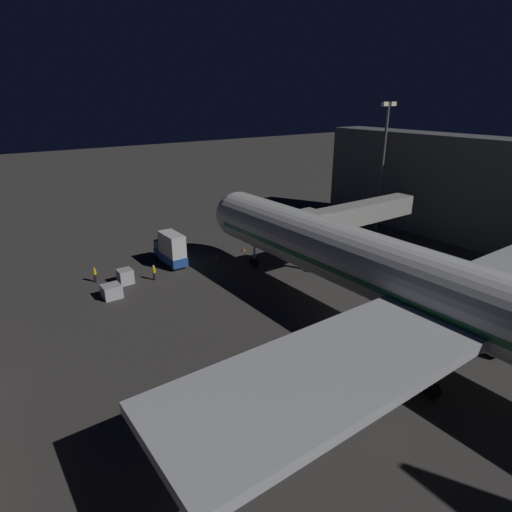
# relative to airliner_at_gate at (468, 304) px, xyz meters

# --- Properties ---
(ground_plane) EXTENTS (320.00, 320.00, 0.00)m
(ground_plane) POSITION_rel_airliner_at_gate_xyz_m (0.00, -8.78, -5.90)
(ground_plane) COLOR #383533
(airliner_at_gate) EXTENTS (48.18, 67.04, 20.30)m
(airliner_at_gate) POSITION_rel_airliner_at_gate_xyz_m (0.00, 0.00, 0.00)
(airliner_at_gate) COLOR silver
(airliner_at_gate) RESTS_ON ground_plane
(jet_bridge) EXTENTS (19.74, 3.40, 7.54)m
(jet_bridge) POSITION_rel_airliner_at_gate_xyz_m (-10.74, -21.56, 0.10)
(jet_bridge) COLOR #9E9E99
(jet_bridge) RESTS_ON ground_plane
(apron_floodlight_mast) EXTENTS (2.90, 0.50, 19.25)m
(apron_floodlight_mast) POSITION_rel_airliner_at_gate_xyz_m (-25.50, -28.56, 5.19)
(apron_floodlight_mast) COLOR #59595E
(apron_floodlight_mast) RESTS_ON ground_plane
(cargo_truck_aft) EXTENTS (2.36, 5.90, 4.19)m
(cargo_truck_aft) POSITION_rel_airliner_at_gate_xyz_m (7.94, -33.71, -3.83)
(cargo_truck_aft) COLOR #234C9E
(cargo_truck_aft) RESTS_ON ground_plane
(baggage_container_near_belt) EXTENTS (1.59, 1.58, 1.66)m
(baggage_container_near_belt) POSITION_rel_airliner_at_gate_xyz_m (14.77, -31.34, -5.07)
(baggage_container_near_belt) COLOR #B7BABF
(baggage_container_near_belt) RESTS_ON ground_plane
(baggage_container_mid_row) EXTENTS (1.89, 1.81, 1.41)m
(baggage_container_mid_row) POSITION_rel_airliner_at_gate_xyz_m (17.25, -28.62, -5.19)
(baggage_container_mid_row) COLOR #B7BABF
(baggage_container_mid_row) RESTS_ON ground_plane
(ground_crew_near_nose_gear) EXTENTS (0.40, 0.40, 1.83)m
(ground_crew_near_nose_gear) POSITION_rel_airliner_at_gate_xyz_m (11.75, -30.28, -4.89)
(ground_crew_near_nose_gear) COLOR black
(ground_crew_near_nose_gear) RESTS_ON ground_plane
(ground_crew_marshaller_fwd) EXTENTS (0.40, 0.40, 1.78)m
(ground_crew_marshaller_fwd) POSITION_rel_airliner_at_gate_xyz_m (17.47, -33.71, -4.91)
(ground_crew_marshaller_fwd) COLOR black
(ground_crew_marshaller_fwd) RESTS_ON ground_plane
(traffic_cone_nose_port) EXTENTS (0.36, 0.36, 0.55)m
(traffic_cone_nose_port) POSITION_rel_airliner_at_gate_xyz_m (-2.20, -32.22, -5.62)
(traffic_cone_nose_port) COLOR orange
(traffic_cone_nose_port) RESTS_ON ground_plane
(traffic_cone_nose_starboard) EXTENTS (0.36, 0.36, 0.55)m
(traffic_cone_nose_starboard) POSITION_rel_airliner_at_gate_xyz_m (2.20, -32.22, -5.62)
(traffic_cone_nose_starboard) COLOR orange
(traffic_cone_nose_starboard) RESTS_ON ground_plane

